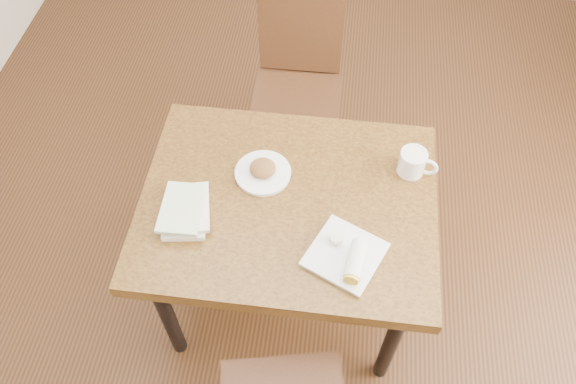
# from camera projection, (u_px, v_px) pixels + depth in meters

# --- Properties ---
(ground) EXTENTS (4.00, 5.00, 0.01)m
(ground) POSITION_uv_depth(u_px,v_px,m) (288.00, 291.00, 2.67)
(ground) COLOR #472814
(ground) RESTS_ON ground
(table) EXTENTS (1.09, 0.86, 0.75)m
(table) POSITION_uv_depth(u_px,v_px,m) (288.00, 213.00, 2.12)
(table) COLOR brown
(table) RESTS_ON ground
(chair_far) EXTENTS (0.42, 0.42, 0.95)m
(chair_far) POSITION_uv_depth(u_px,v_px,m) (298.00, 76.00, 2.74)
(chair_far) COLOR #452513
(chair_far) RESTS_ON ground
(plate_scone) EXTENTS (0.21, 0.21, 0.07)m
(plate_scone) POSITION_uv_depth(u_px,v_px,m) (263.00, 171.00, 2.11)
(plate_scone) COLOR white
(plate_scone) RESTS_ON table
(coffee_mug) EXTENTS (0.15, 0.10, 0.10)m
(coffee_mug) POSITION_uv_depth(u_px,v_px,m) (414.00, 162.00, 2.09)
(coffee_mug) COLOR white
(coffee_mug) RESTS_ON table
(plate_burrito) EXTENTS (0.31, 0.31, 0.08)m
(plate_burrito) POSITION_uv_depth(u_px,v_px,m) (348.00, 256.00, 1.89)
(plate_burrito) COLOR white
(plate_burrito) RESTS_ON table
(book_stack) EXTENTS (0.20, 0.25, 0.06)m
(book_stack) POSITION_uv_depth(u_px,v_px,m) (186.00, 210.00, 1.99)
(book_stack) COLOR white
(book_stack) RESTS_ON table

